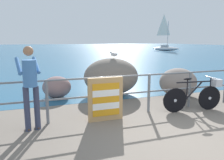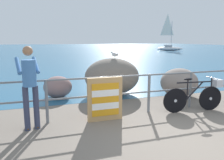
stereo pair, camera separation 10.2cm
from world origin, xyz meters
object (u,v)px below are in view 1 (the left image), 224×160
(person_at_railing, at_px, (30,84))
(folded_deckchair_stack, at_px, (106,99))
(bicycle, at_px, (198,94))
(sailboat, at_px, (166,47))
(breakwater_boulder_main, at_px, (111,77))
(breakwater_boulder_right, at_px, (178,82))
(seagull, at_px, (114,54))
(breakwater_boulder_left, at_px, (57,87))

(person_at_railing, height_order, folded_deckchair_stack, person_at_railing)
(bicycle, height_order, sailboat, sailboat)
(breakwater_boulder_main, height_order, breakwater_boulder_right, breakwater_boulder_main)
(folded_deckchair_stack, relative_size, seagull, 3.57)
(bicycle, distance_m, folded_deckchair_stack, 2.57)
(breakwater_boulder_left, bearing_deg, sailboat, 51.34)
(breakwater_boulder_main, bearing_deg, bicycle, -57.25)
(breakwater_boulder_left, distance_m, sailboat, 33.38)
(seagull, height_order, sailboat, sailboat)
(breakwater_boulder_left, relative_size, sailboat, 0.15)
(breakwater_boulder_main, bearing_deg, seagull, -42.04)
(folded_deckchair_stack, xyz_separation_m, sailboat, (19.98, 28.66, 0.19))
(bicycle, distance_m, person_at_railing, 4.25)
(breakwater_boulder_main, bearing_deg, sailboat, 54.11)
(breakwater_boulder_right, bearing_deg, bicycle, -107.15)
(bicycle, bearing_deg, breakwater_boulder_main, 128.63)
(bicycle, distance_m, sailboat, 33.63)
(breakwater_boulder_right, distance_m, seagull, 2.38)
(folded_deckchair_stack, xyz_separation_m, seagull, (1.04, 2.31, 0.90))
(breakwater_boulder_main, distance_m, breakwater_boulder_right, 2.29)
(breakwater_boulder_main, bearing_deg, breakwater_boulder_right, -24.27)
(person_at_railing, bearing_deg, breakwater_boulder_main, -56.85)
(bicycle, bearing_deg, breakwater_boulder_left, 147.75)
(bicycle, xyz_separation_m, breakwater_boulder_main, (-1.60, 2.49, 0.17))
(bicycle, distance_m, breakwater_boulder_main, 2.97)
(breakwater_boulder_left, xyz_separation_m, breakwater_boulder_right, (3.92, -1.15, 0.12))
(breakwater_boulder_right, bearing_deg, seagull, 156.54)
(folded_deckchair_stack, height_order, breakwater_boulder_main, breakwater_boulder_main)
(bicycle, bearing_deg, breakwater_boulder_right, 78.73)
(person_at_railing, relative_size, sailboat, 0.29)
(person_at_railing, xyz_separation_m, breakwater_boulder_right, (4.69, 1.47, -0.52))
(person_at_railing, xyz_separation_m, folded_deckchair_stack, (1.64, 0.03, -0.47))
(breakwater_boulder_right, relative_size, seagull, 4.40)
(breakwater_boulder_right, xyz_separation_m, seagull, (-2.01, 0.87, 0.94))
(bicycle, bearing_deg, sailboat, 64.70)
(breakwater_boulder_main, xyz_separation_m, breakwater_boulder_right, (2.08, -0.94, -0.16))
(folded_deckchair_stack, height_order, breakwater_boulder_left, folded_deckchair_stack)
(breakwater_boulder_main, relative_size, sailboat, 0.31)
(person_at_railing, distance_m, seagull, 3.59)
(person_at_railing, distance_m, breakwater_boulder_left, 2.80)
(seagull, bearing_deg, person_at_railing, 87.12)
(folded_deckchair_stack, bearing_deg, person_at_railing, -179.12)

